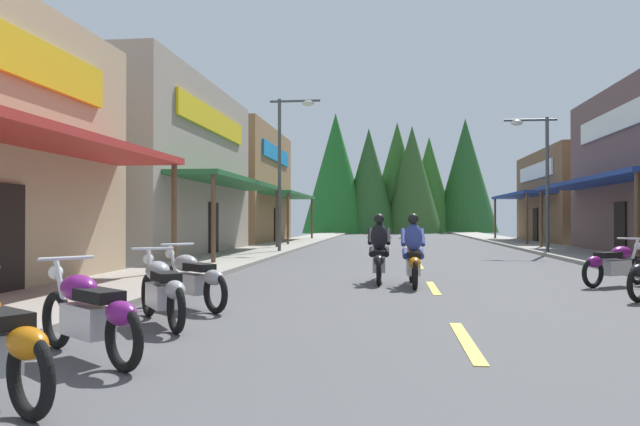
# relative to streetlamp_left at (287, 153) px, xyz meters

# --- Properties ---
(ground) EXTENTS (10.18, 77.74, 0.10)m
(ground) POSITION_rel_streetlamp_left_xyz_m (5.18, -0.52, -4.24)
(ground) COLOR #4C4C4F
(sidewalk_left) EXTENTS (2.79, 77.74, 0.12)m
(sidewalk_left) POSITION_rel_streetlamp_left_xyz_m (-1.31, -0.52, -4.13)
(sidewalk_left) COLOR gray
(sidewalk_left) RESTS_ON ground
(sidewalk_right) EXTENTS (2.79, 77.74, 0.12)m
(sidewalk_right) POSITION_rel_streetlamp_left_xyz_m (11.66, -0.52, -4.13)
(sidewalk_right) COLOR gray
(sidewalk_right) RESTS_ON ground
(centerline_dashes) EXTENTS (0.16, 54.11, 0.01)m
(centerline_dashes) POSITION_rel_streetlamp_left_xyz_m (5.18, 3.15, -4.18)
(centerline_dashes) COLOR #E0C64C
(centerline_dashes) RESTS_ON ground
(storefront_left_middle) EXTENTS (8.24, 11.83, 6.84)m
(storefront_left_middle) POSITION_rel_streetlamp_left_xyz_m (-5.89, -1.56, -0.77)
(storefront_left_middle) COLOR gray
(storefront_left_middle) RESTS_ON ground
(storefront_left_far) EXTENTS (7.83, 11.12, 6.96)m
(storefront_left_far) POSITION_rel_streetlamp_left_xyz_m (-5.69, 11.39, -0.71)
(storefront_left_far) COLOR olive
(storefront_left_far) RESTS_ON ground
(storefront_right_far) EXTENTS (8.59, 11.05, 5.53)m
(storefront_right_far) POSITION_rel_streetlamp_left_xyz_m (16.41, 12.82, -1.42)
(storefront_right_far) COLOR brown
(storefront_right_far) RESTS_ON ground
(streetlamp_left) EXTENTS (2.12, 0.30, 6.47)m
(streetlamp_left) POSITION_rel_streetlamp_left_xyz_m (0.00, 0.00, 0.00)
(streetlamp_left) COLOR #474C51
(streetlamp_left) RESTS_ON ground
(streetlamp_right) EXTENTS (2.12, 0.30, 5.62)m
(streetlamp_right) POSITION_rel_streetlamp_left_xyz_m (10.32, 0.79, -0.47)
(streetlamp_right) COLOR #474C51
(streetlamp_right) RESTS_ON ground
(motorcycle_parked_right_4) EXTENTS (1.80, 1.32, 1.04)m
(motorcycle_parked_right_4) POSITION_rel_streetlamp_left_xyz_m (9.08, -10.92, -3.70)
(motorcycle_parked_right_4) COLOR black
(motorcycle_parked_right_4) RESTS_ON ground
(motorcycle_parked_left_1) EXTENTS (1.78, 1.35, 1.04)m
(motorcycle_parked_left_1) POSITION_rel_streetlamp_left_xyz_m (1.21, -18.55, -3.70)
(motorcycle_parked_left_1) COLOR black
(motorcycle_parked_left_1) RESTS_ON ground
(motorcycle_parked_left_2) EXTENTS (1.33, 1.80, 1.04)m
(motorcycle_parked_left_2) POSITION_rel_streetlamp_left_xyz_m (1.19, -16.53, -3.70)
(motorcycle_parked_left_2) COLOR black
(motorcycle_parked_left_2) RESTS_ON ground
(motorcycle_parked_left_3) EXTENTS (1.64, 1.53, 1.04)m
(motorcycle_parked_left_3) POSITION_rel_streetlamp_left_xyz_m (1.11, -15.04, -3.70)
(motorcycle_parked_left_3) COLOR black
(motorcycle_parked_left_3) RESTS_ON ground
(rider_cruising_lead) EXTENTS (0.60, 2.14, 1.57)m
(rider_cruising_lead) POSITION_rel_streetlamp_left_xyz_m (4.78, -11.39, -3.53)
(rider_cruising_lead) COLOR black
(rider_cruising_lead) RESTS_ON ground
(rider_cruising_trailing) EXTENTS (0.60, 2.14, 1.57)m
(rider_cruising_trailing) POSITION_rel_streetlamp_left_xyz_m (4.03, -10.75, -3.53)
(rider_cruising_trailing) COLOR black
(rider_cruising_trailing) RESTS_ON ground
(treeline_backdrop) EXTENTS (20.72, 11.84, 12.44)m
(treeline_backdrop) POSITION_rel_streetlamp_left_xyz_m (5.48, 39.07, 1.66)
(treeline_backdrop) COLOR #2E5F23
(treeline_backdrop) RESTS_ON ground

